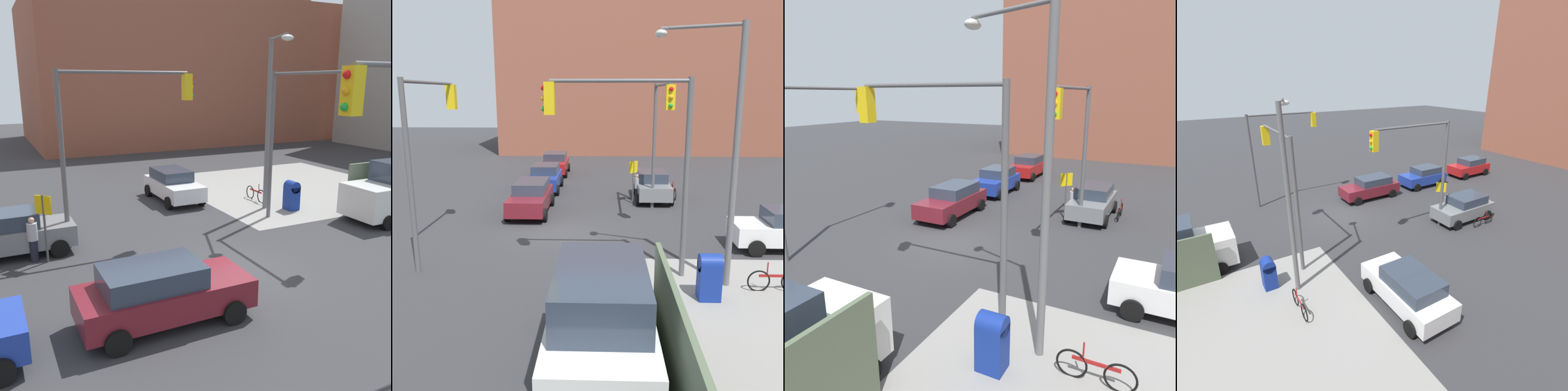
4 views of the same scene
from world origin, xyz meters
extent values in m
plane|color=#333335|center=(0.00, 0.00, 0.00)|extent=(120.00, 120.00, 0.00)
cube|color=gray|center=(9.00, 9.00, 0.01)|extent=(12.00, 12.00, 0.01)
cylinder|color=#59595B|center=(-4.50, 4.50, 3.25)|extent=(0.18, 0.18, 6.50)
cylinder|color=#59595B|center=(-2.05, 4.50, 6.38)|extent=(4.90, 0.12, 0.12)
cube|color=yellow|center=(0.40, 4.50, 5.85)|extent=(0.32, 0.36, 1.00)
sphere|color=red|center=(0.58, 4.50, 6.17)|extent=(0.18, 0.18, 0.18)
sphere|color=orange|center=(0.58, 4.50, 5.85)|extent=(0.18, 0.18, 0.18)
sphere|color=green|center=(0.58, 4.50, 5.53)|extent=(0.18, 0.18, 0.18)
cylinder|color=#59595B|center=(4.50, -4.50, 3.25)|extent=(0.18, 0.18, 6.50)
cylinder|color=#59595B|center=(2.22, -4.50, 6.38)|extent=(4.56, 0.12, 0.12)
cube|color=yellow|center=(-0.06, -4.50, 5.85)|extent=(0.32, 0.36, 1.00)
sphere|color=red|center=(-0.24, -4.50, 6.17)|extent=(0.18, 0.18, 0.18)
sphere|color=orange|center=(-0.24, -4.50, 5.85)|extent=(0.18, 0.18, 0.18)
sphere|color=green|center=(-0.24, -4.50, 5.53)|extent=(0.18, 0.18, 0.18)
cylinder|color=#59595B|center=(4.50, 4.50, 3.25)|extent=(0.18, 0.18, 6.50)
cylinder|color=#59595B|center=(4.50, 2.33, 6.38)|extent=(0.12, 4.35, 0.12)
cube|color=yellow|center=(4.50, 0.15, 5.85)|extent=(0.36, 0.32, 1.00)
sphere|color=red|center=(4.50, -0.03, 6.17)|extent=(0.18, 0.18, 0.18)
sphere|color=orange|center=(4.50, -0.03, 5.85)|extent=(0.18, 0.18, 0.18)
sphere|color=green|center=(4.50, -0.03, 5.53)|extent=(0.18, 0.18, 0.18)
cylinder|color=slate|center=(5.20, 5.80, 4.00)|extent=(0.20, 0.20, 8.00)
cylinder|color=slate|center=(4.79, 4.67, 7.90)|extent=(0.92, 2.29, 0.10)
ellipsoid|color=silver|center=(4.37, 3.55, 7.75)|extent=(0.56, 0.36, 0.24)
cylinder|color=#4C4C4C|center=(-5.40, 3.52, 1.20)|extent=(0.08, 0.08, 2.40)
cube|color=yellow|center=(-5.40, 3.52, 2.05)|extent=(0.48, 0.48, 0.64)
cube|color=navy|center=(6.20, 5.00, 0.57)|extent=(0.56, 0.64, 1.15)
cylinder|color=navy|center=(6.20, 5.00, 1.15)|extent=(0.56, 0.64, 0.56)
cube|color=white|center=(1.73, 9.07, 0.70)|extent=(1.80, 4.24, 0.75)
cube|color=#2D3847|center=(1.73, 9.41, 1.35)|extent=(1.58, 2.37, 0.55)
cylinder|color=black|center=(2.63, 7.63, 0.32)|extent=(0.22, 0.64, 0.64)
cylinder|color=black|center=(0.83, 7.63, 0.32)|extent=(0.22, 0.64, 0.64)
cylinder|color=black|center=(2.63, 10.51, 0.32)|extent=(0.22, 0.64, 0.64)
cylinder|color=black|center=(0.83, 10.51, 0.32)|extent=(0.22, 0.64, 0.64)
cube|color=slate|center=(-6.31, 4.69, 0.70)|extent=(4.05, 1.80, 0.75)
cube|color=#2D3847|center=(-6.63, 4.69, 1.35)|extent=(2.27, 1.58, 0.55)
cylinder|color=black|center=(-4.93, 5.59, 0.32)|extent=(0.64, 0.22, 0.64)
cylinder|color=black|center=(-4.93, 3.79, 0.32)|extent=(0.64, 0.22, 0.64)
cylinder|color=black|center=(-7.69, 5.59, 0.32)|extent=(0.64, 0.22, 0.64)
cylinder|color=black|center=(-7.69, 3.79, 0.32)|extent=(0.64, 0.22, 0.64)
cube|color=#1E389E|center=(-8.51, -1.80, 0.70)|extent=(3.91, 1.80, 0.75)
cube|color=#2D3847|center=(-8.82, -1.80, 1.35)|extent=(2.19, 1.58, 0.55)
cylinder|color=black|center=(-7.18, -0.90, 0.32)|extent=(0.64, 0.22, 0.64)
cylinder|color=black|center=(-7.18, -2.70, 0.32)|extent=(0.64, 0.22, 0.64)
cylinder|color=black|center=(-9.83, -0.90, 0.32)|extent=(0.64, 0.22, 0.64)
cylinder|color=black|center=(-9.83, -2.70, 0.32)|extent=(0.64, 0.22, 0.64)
cube|color=maroon|center=(-3.20, -1.84, 0.70)|extent=(4.49, 1.80, 0.75)
cube|color=#2D3847|center=(-3.55, -1.84, 1.35)|extent=(2.51, 1.58, 0.55)
cylinder|color=black|center=(-1.67, -0.94, 0.32)|extent=(0.64, 0.22, 0.64)
cylinder|color=black|center=(-1.67, -2.74, 0.32)|extent=(0.64, 0.22, 0.64)
cylinder|color=black|center=(-4.72, -0.94, 0.32)|extent=(0.64, 0.22, 0.64)
cylinder|color=black|center=(-4.72, -2.74, 0.32)|extent=(0.64, 0.22, 0.64)
cube|color=#B21919|center=(-14.15, -1.76, 0.70)|extent=(3.93, 1.80, 0.75)
cube|color=#2D3847|center=(-14.46, -1.76, 1.35)|extent=(2.20, 1.58, 0.55)
cylinder|color=black|center=(-12.81, -0.86, 0.32)|extent=(0.64, 0.22, 0.64)
cylinder|color=black|center=(-12.81, -2.66, 0.32)|extent=(0.64, 0.22, 0.64)
cylinder|color=black|center=(-15.48, -0.86, 0.32)|extent=(0.64, 0.22, 0.64)
cylinder|color=black|center=(-15.48, -2.66, 0.32)|extent=(0.64, 0.22, 0.64)
cylinder|color=black|center=(7.92, 0.75, 0.32)|extent=(0.64, 0.22, 0.64)
cylinder|color=black|center=(7.92, 2.85, 0.32)|extent=(0.64, 0.22, 0.64)
cylinder|color=#B2B2B7|center=(-5.80, 3.80, 1.08)|extent=(0.36, 0.36, 0.61)
sphere|color=tan|center=(-5.80, 3.80, 1.49)|extent=(0.21, 0.21, 0.21)
cylinder|color=#1E1E2D|center=(-5.80, 3.80, 0.39)|extent=(0.28, 0.28, 0.77)
torus|color=black|center=(5.60, 7.72, 0.33)|extent=(0.05, 0.71, 0.71)
torus|color=black|center=(5.60, 6.68, 0.33)|extent=(0.05, 0.71, 0.71)
cube|color=maroon|center=(5.60, 7.20, 0.51)|extent=(0.04, 1.04, 0.08)
cylinder|color=maroon|center=(5.60, 6.92, 0.75)|extent=(0.04, 0.04, 0.40)
torus|color=black|center=(-6.28, 6.00, 0.33)|extent=(0.71, 0.05, 0.71)
torus|color=black|center=(-7.32, 6.00, 0.33)|extent=(0.71, 0.05, 0.71)
cube|color=maroon|center=(-6.80, 6.00, 0.51)|extent=(1.04, 0.04, 0.08)
cylinder|color=maroon|center=(-7.08, 6.00, 0.75)|extent=(0.04, 0.04, 0.40)
camera|label=1|loc=(-6.96, -11.31, 6.01)|focal=40.00mm
camera|label=2|loc=(18.29, 1.81, 6.00)|focal=40.00mm
camera|label=3|loc=(12.98, 8.20, 6.14)|focal=35.00mm
camera|label=4|loc=(8.29, 16.94, 8.81)|focal=28.00mm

